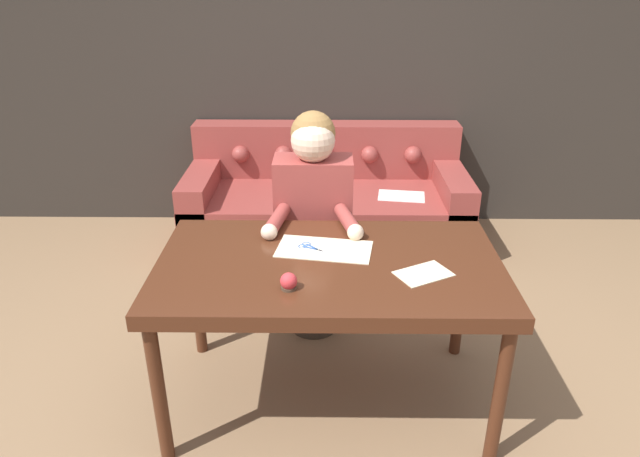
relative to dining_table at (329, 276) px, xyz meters
The scene contains 9 objects.
ground_plane 0.70m from the dining_table, 121.29° to the left, with size 16.00×16.00×0.00m, color #846647.
wall_back 2.31m from the dining_table, 90.40° to the left, with size 8.00×0.06×2.60m.
dining_table is the anchor object (origin of this frame).
couch 1.82m from the dining_table, 90.41° to the left, with size 2.04×0.91×0.85m.
person 0.61m from the dining_table, 97.84° to the left, with size 0.49×0.57×1.30m.
pattern_paper_main 0.14m from the dining_table, 100.85° to the left, with size 0.46×0.30×0.00m.
pattern_paper_offcut 0.42m from the dining_table, 14.96° to the right, with size 0.27×0.24×0.00m.
scissors 0.16m from the dining_table, 121.08° to the left, with size 0.21×0.18×0.01m.
pin_cushion 0.30m from the dining_table, 125.26° to the right, with size 0.07×0.07×0.07m.
Camera 1 is at (0.00, -2.25, 1.99)m, focal length 32.00 mm.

